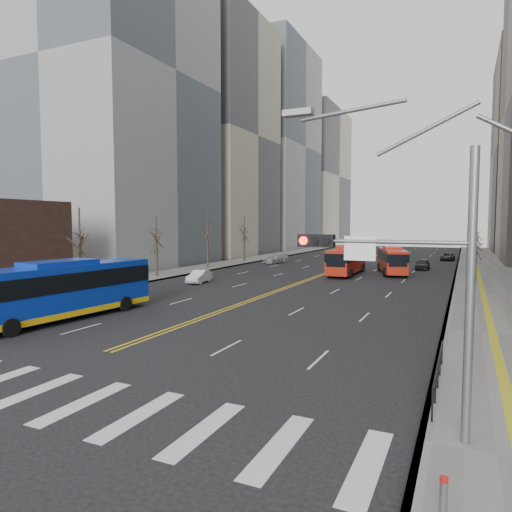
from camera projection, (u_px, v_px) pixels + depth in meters
ground at (11, 387)px, 16.76m from camera, size 220.00×220.00×0.00m
sidewalk_right at (489, 277)px, 50.21m from camera, size 7.00×130.00×0.15m
sidewalk_left at (219, 265)px, 64.41m from camera, size 5.00×130.00×0.15m
crosswalk at (11, 387)px, 16.76m from camera, size 26.70×4.00×0.01m
centerline at (352, 264)px, 66.58m from camera, size 0.55×100.00×0.01m
office_towers at (373, 117)px, 77.02m from camera, size 83.00×134.00×58.00m
signal_mast at (413, 266)px, 12.47m from camera, size 5.37×0.37×9.39m
pedestrian_railing at (438, 370)px, 16.17m from camera, size 0.06×6.06×1.02m
street_trees at (246, 233)px, 50.70m from camera, size 35.20×47.20×7.60m
blue_bus at (60, 289)px, 28.15m from camera, size 3.73×13.00×3.71m
red_bus_near at (347, 258)px, 53.06m from camera, size 2.80×10.61×3.37m
red_bus_far at (392, 259)px, 53.94m from camera, size 4.95×10.38×3.24m
car_white at (199, 277)px, 45.77m from camera, size 1.91×4.02×1.27m
car_dark_mid at (422, 264)px, 58.85m from camera, size 1.70×4.15×1.41m
car_silver at (276, 259)px, 68.06m from camera, size 3.28×4.98×1.34m
car_dark_far at (448, 257)px, 73.13m from camera, size 2.14×4.32×1.18m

